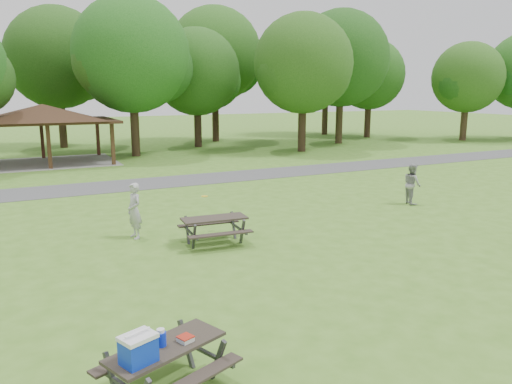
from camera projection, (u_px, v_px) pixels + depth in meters
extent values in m
plane|color=#457722|center=(291.00, 272.00, 12.87)|extent=(160.00, 160.00, 0.00)
cube|color=#47474A|center=(149.00, 183.00, 25.11)|extent=(120.00, 3.20, 0.02)
cube|color=#362213|center=(49.00, 147.00, 29.48)|extent=(0.22, 0.22, 2.60)
cube|color=#391E15|center=(42.00, 139.00, 34.20)|extent=(0.22, 0.22, 2.60)
cube|color=#372414|center=(113.00, 144.00, 31.11)|extent=(0.22, 0.22, 2.60)
cube|color=#3E2016|center=(98.00, 137.00, 35.83)|extent=(0.22, 0.22, 2.60)
cube|color=#311E13|center=(44.00, 121.00, 31.56)|extent=(8.60, 6.60, 0.16)
pyramid|color=black|center=(43.00, 112.00, 31.44)|extent=(7.01, 7.01, 1.00)
cube|color=gray|center=(47.00, 163.00, 32.10)|extent=(8.40, 6.40, 0.03)
cylinder|color=black|center=(135.00, 128.00, 35.22)|extent=(0.60, 0.60, 4.02)
sphere|color=#194F16|center=(131.00, 54.00, 34.21)|extent=(8.00, 8.00, 8.00)
sphere|color=#154112|center=(156.00, 67.00, 35.43)|extent=(5.20, 5.20, 5.20)
sphere|color=#1E4513|center=(109.00, 63.00, 33.45)|extent=(4.80, 4.80, 4.80)
cylinder|color=black|center=(198.00, 126.00, 40.98)|extent=(0.60, 0.60, 3.43)
sphere|color=#1A4513|center=(197.00, 72.00, 40.11)|extent=(7.00, 7.00, 7.00)
sphere|color=#1A4A15|center=(214.00, 81.00, 41.21)|extent=(4.55, 4.55, 4.55)
sphere|color=#204C15|center=(181.00, 78.00, 39.43)|extent=(4.20, 4.20, 4.20)
cylinder|color=black|center=(302.00, 127.00, 37.91)|extent=(0.60, 0.60, 3.78)
sphere|color=#1F4914|center=(303.00, 63.00, 36.97)|extent=(7.40, 7.40, 7.40)
sphere|color=#1D4D16|center=(319.00, 74.00, 38.12)|extent=(4.81, 4.81, 4.81)
sphere|color=#1C4313|center=(287.00, 71.00, 36.26)|extent=(4.44, 4.44, 4.44)
cylinder|color=#2E2214|center=(339.00, 119.00, 43.58)|extent=(0.60, 0.60, 4.20)
sphere|color=#164112|center=(341.00, 58.00, 42.54)|extent=(8.20, 8.20, 8.20)
sphere|color=#154A15|center=(356.00, 69.00, 43.78)|extent=(5.33, 5.33, 5.33)
sphere|color=#174313|center=(326.00, 65.00, 41.76)|extent=(4.92, 4.92, 4.92)
cylinder|color=black|center=(368.00, 119.00, 49.35)|extent=(0.60, 0.60, 3.57)
sphere|color=#1B4A15|center=(370.00, 74.00, 48.48)|extent=(6.80, 6.80, 6.80)
sphere|color=#174C15|center=(379.00, 82.00, 49.55)|extent=(4.42, 4.42, 4.42)
sphere|color=#174C15|center=(359.00, 79.00, 47.81)|extent=(4.08, 4.08, 4.08)
cylinder|color=#322316|center=(464.00, 122.00, 46.33)|extent=(0.60, 0.60, 3.36)
sphere|color=#214C15|center=(468.00, 77.00, 45.51)|extent=(6.40, 6.40, 6.40)
sphere|color=#174714|center=(475.00, 85.00, 46.54)|extent=(4.16, 4.16, 4.16)
sphere|color=#163F12|center=(459.00, 83.00, 44.87)|extent=(3.84, 3.84, 3.84)
cylinder|color=black|center=(62.00, 122.00, 40.44)|extent=(0.60, 0.60, 4.13)
sphere|color=#1B4313|center=(57.00, 58.00, 39.42)|extent=(8.00, 8.00, 8.00)
sphere|color=#1D4413|center=(81.00, 69.00, 40.64)|extent=(5.20, 5.20, 5.20)
sphere|color=#1E4B15|center=(36.00, 65.00, 38.66)|extent=(4.80, 4.80, 4.80)
cylinder|color=black|center=(216.00, 116.00, 45.26)|extent=(0.60, 0.60, 4.55)
sphere|color=#1E4C15|center=(215.00, 55.00, 44.17)|extent=(8.40, 8.40, 8.40)
sphere|color=#144513|center=(233.00, 65.00, 45.43)|extent=(5.46, 5.46, 5.46)
sphere|color=#124012|center=(198.00, 61.00, 43.38)|extent=(5.04, 5.04, 5.04)
cylinder|color=black|center=(325.00, 114.00, 52.33)|extent=(0.60, 0.60, 4.27)
sphere|color=#144112|center=(326.00, 64.00, 51.30)|extent=(8.00, 8.00, 8.00)
sphere|color=#194B15|center=(339.00, 72.00, 52.52)|extent=(5.20, 5.20, 5.20)
sphere|color=#154915|center=(314.00, 69.00, 50.54)|extent=(4.80, 4.80, 4.80)
cube|color=#2A241E|center=(166.00, 347.00, 7.64)|extent=(2.00, 1.36, 0.05)
cube|color=#2B241F|center=(193.00, 380.00, 7.30)|extent=(1.83, 0.92, 0.04)
cube|color=#2B231F|center=(143.00, 352.00, 8.10)|extent=(1.83, 0.92, 0.04)
cube|color=#3C3C3F|center=(112.00, 379.00, 7.45)|extent=(0.20, 0.39, 0.81)
cube|color=#3A3B3D|center=(218.00, 360.00, 7.98)|extent=(0.20, 0.39, 0.81)
cube|color=#47474A|center=(186.00, 344.00, 8.49)|extent=(0.20, 0.39, 0.81)
cube|color=#3B3B3E|center=(201.00, 350.00, 8.23)|extent=(0.60, 1.43, 0.05)
cube|color=#0D30C6|center=(138.00, 351.00, 7.12)|extent=(0.56, 0.49, 0.37)
cube|color=white|center=(138.00, 337.00, 7.08)|extent=(0.59, 0.52, 0.06)
cylinder|color=white|center=(137.00, 332.00, 7.07)|extent=(0.39, 0.18, 0.03)
cylinder|color=#0D29CF|center=(161.00, 339.00, 7.61)|extent=(0.20, 0.20, 0.22)
cylinder|color=white|center=(161.00, 331.00, 7.58)|extent=(0.15, 0.15, 0.05)
cube|color=silver|center=(185.00, 339.00, 7.76)|extent=(0.26, 0.26, 0.07)
cube|color=#AA2213|center=(185.00, 337.00, 7.75)|extent=(0.28, 0.28, 0.02)
cube|color=#2D2621|center=(214.00, 218.00, 15.14)|extent=(2.02, 0.94, 0.05)
cube|color=#2D2521|center=(221.00, 234.00, 14.62)|extent=(1.98, 0.44, 0.04)
cube|color=black|center=(208.00, 223.00, 15.80)|extent=(1.98, 0.44, 0.04)
cube|color=#39393B|center=(194.00, 237.00, 14.58)|extent=(0.10, 0.41, 0.85)
cube|color=#404043|center=(187.00, 230.00, 15.32)|extent=(0.10, 0.41, 0.85)
cube|color=#3A3A3C|center=(190.00, 233.00, 14.94)|extent=(0.20, 1.59, 0.05)
cube|color=#434446|center=(242.00, 232.00, 15.13)|extent=(0.10, 0.41, 0.85)
cube|color=#454548|center=(233.00, 225.00, 15.87)|extent=(0.10, 0.41, 0.85)
cube|color=#3F3F41|center=(238.00, 227.00, 15.49)|extent=(0.20, 1.59, 0.05)
cylinder|color=yellow|center=(205.00, 196.00, 16.65)|extent=(0.26, 0.26, 0.02)
imported|color=#AAABAD|center=(134.00, 211.00, 15.72)|extent=(0.54, 0.72, 1.77)
imported|color=#949497|center=(412.00, 184.00, 20.48)|extent=(0.84, 0.96, 1.67)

